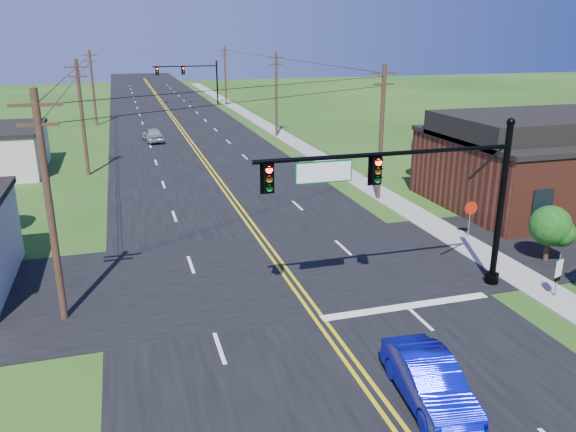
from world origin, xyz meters
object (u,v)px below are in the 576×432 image
object	(u,v)px
signal_mast_main	(410,190)
stop_sign	(471,212)
blue_car	(429,382)
route_sign	(558,273)
signal_mast_far	(189,76)

from	to	relation	value
signal_mast_main	stop_sign	bearing A→B (deg)	38.55
blue_car	route_sign	world-z (taller)	route_sign
signal_mast_main	signal_mast_far	bearing A→B (deg)	89.92
signal_mast_far	route_sign	world-z (taller)	signal_mast_far
route_sign	stop_sign	distance (m)	7.56
blue_car	stop_sign	bearing A→B (deg)	57.95
signal_mast_far	stop_sign	bearing A→B (deg)	-84.16
signal_mast_main	route_sign	bearing A→B (deg)	-18.10
blue_car	route_sign	bearing A→B (deg)	34.48
stop_sign	route_sign	bearing A→B (deg)	-85.45
signal_mast_far	blue_car	bearing A→B (deg)	-92.07
signal_mast_far	blue_car	distance (m)	79.02
signal_mast_main	signal_mast_far	world-z (taller)	same
route_sign	stop_sign	size ratio (longest dim) A/B	0.95
blue_car	stop_sign	xyz separation A→B (m)	(9.66, 12.38, 0.79)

